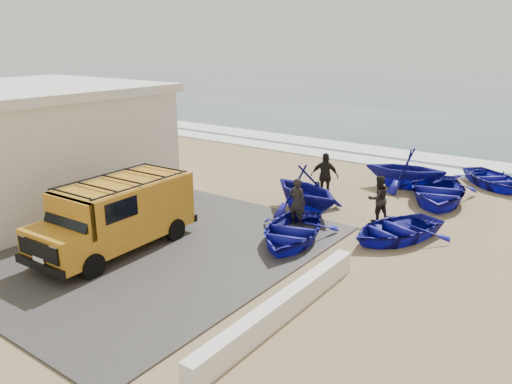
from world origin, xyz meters
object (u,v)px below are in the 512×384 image
Objects in this scene: boat_far_left at (406,168)px; boat_far_right at (493,179)px; boat_mid_left at (305,189)px; van at (118,213)px; building at (12,146)px; fisherman_front at (297,203)px; boat_mid_right at (437,191)px; fisherman_back at (325,176)px; boat_near_right at (395,229)px; boat_near_left at (291,231)px; parapet at (282,307)px; fisherman_middle at (378,199)px.

boat_far_left is 3.75m from boat_far_right.
boat_mid_left is 5.31m from boat_far_left.
building is at bearing 172.50° from van.
building reaches higher than fisherman_front.
building is 15.84m from boat_mid_right.
fisherman_back is at bearing -42.79° from boat_far_left.
building is 2.84× the size of boat_near_right.
van is 5.62m from fisherman_front.
boat_far_left is at bearing 66.02° from van.
boat_mid_left is 0.95× the size of boat_far_right.
boat_mid_right reaches higher than boat_near_right.
boat_mid_left reaches higher than boat_mid_right.
van is 1.42× the size of boat_near_left.
fisherman_front is (-0.57, 1.25, 0.46)m from boat_near_left.
building is 1.57× the size of parapet.
building is 2.96× the size of boat_far_left.
fisherman_middle is at bearing 153.98° from boat_near_right.
boat_mid_left is 0.77× the size of boat_mid_right.
parapet is at bearing -5.01° from boat_far_left.
boat_far_right is at bearing -163.15° from fisherman_middle.
boat_near_right is at bearing -104.85° from boat_mid_right.
boat_near_right is at bearing 87.16° from parapet.
building is at bearing -160.06° from boat_mid_right.
fisherman_front is at bearing -137.58° from boat_mid_left.
fisherman_middle is (-1.12, 1.25, 0.44)m from boat_near_right.
fisherman_back is (-4.84, -5.64, 0.56)m from boat_far_right.
parapet is 7.14m from fisherman_middle.
boat_far_left is (1.76, 5.01, -0.00)m from boat_mid_left.
parapet is 11.54m from boat_far_left.
boat_far_left reaches higher than boat_far_right.
fisherman_middle reaches higher than boat_near_left.
boat_far_left is at bearing -102.15° from fisherman_front.
parapet is (12.50, -1.00, -1.89)m from building.
boat_mid_left is 2.52m from fisherman_middle.
boat_mid_left is 1.49m from fisherman_front.
boat_far_left is at bearing 43.48° from building.
fisherman_front is 1.04× the size of fisherman_middle.
van is 1.49× the size of boat_near_right.
boat_mid_left is at bearing -31.85° from boat_far_left.
boat_mid_left is at bearing -39.43° from fisherman_middle.
building is 6.70m from van.
van is 11.69m from boat_mid_right.
fisherman_front reaches higher than boat_far_right.
van is 8.28m from boat_near_right.
boat_mid_left is 2.03× the size of fisherman_middle.
boat_mid_left is (-1.10, 2.64, 0.48)m from boat_near_left.
boat_far_right reaches higher than parapet.
fisherman_middle is at bearing -52.95° from boat_mid_left.
boat_near_right is 4.41m from fisherman_back.
boat_far_right is (4.66, 7.33, -0.49)m from boat_mid_left.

